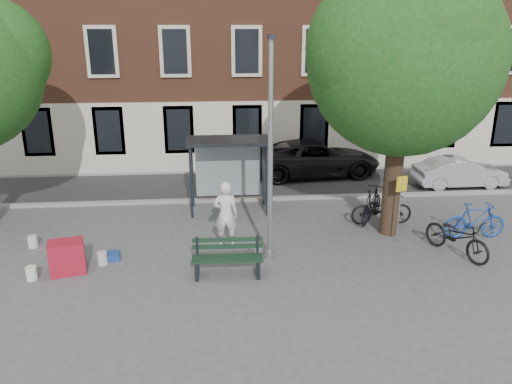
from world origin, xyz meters
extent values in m
plane|color=#4C4C4F|center=(0.00, 0.00, 0.00)|extent=(90.00, 90.00, 0.00)
cube|color=#28282B|center=(0.00, 7.00, 0.01)|extent=(40.00, 4.00, 0.01)
cube|color=gray|center=(0.00, 5.00, 0.06)|extent=(40.00, 0.25, 0.12)
cube|color=gray|center=(0.00, 9.00, 0.06)|extent=(40.00, 0.25, 0.12)
cube|color=brown|center=(0.00, 13.00, 7.00)|extent=(30.00, 8.00, 14.00)
cylinder|color=#9EA0A3|center=(0.00, 0.00, 3.00)|extent=(0.14, 0.14, 6.00)
cylinder|color=#9EA0A3|center=(0.00, 0.00, 0.12)|extent=(0.28, 0.28, 0.24)
cube|color=#1E2328|center=(0.00, 0.00, 6.05)|extent=(0.18, 0.35, 0.12)
cylinder|color=black|center=(4.00, 1.50, 1.70)|extent=(0.56, 0.56, 3.40)
sphere|color=#164615|center=(4.00, 1.50, 5.40)|extent=(5.60, 5.60, 5.60)
sphere|color=#164615|center=(4.90, 1.90, 5.90)|extent=(3.92, 3.92, 3.92)
sphere|color=#164615|center=(3.20, 1.20, 5.70)|extent=(4.20, 4.20, 4.20)
sphere|color=#164615|center=(4.20, 0.60, 6.00)|extent=(3.64, 3.64, 3.64)
cube|color=#1E2328|center=(-2.30, 3.40, 1.25)|extent=(0.08, 0.08, 2.50)
cube|color=#1E2328|center=(0.30, 3.40, 1.25)|extent=(0.08, 0.08, 2.50)
cube|color=#1E2328|center=(-2.30, 4.60, 1.25)|extent=(0.08, 0.08, 2.50)
cube|color=#1E2328|center=(0.30, 4.60, 1.25)|extent=(0.08, 0.08, 2.50)
cube|color=#1E2328|center=(-1.00, 4.00, 2.56)|extent=(2.85, 1.45, 0.12)
cube|color=#8C999E|center=(-1.00, 4.60, 1.38)|extent=(2.34, 0.04, 2.00)
cube|color=#1E2328|center=(0.30, 4.00, 1.38)|extent=(0.12, 1.14, 2.12)
cube|color=#D84C19|center=(0.37, 4.00, 1.38)|extent=(0.02, 0.90, 1.62)
imported|color=silver|center=(-1.20, 1.00, 1.00)|extent=(0.76, 0.53, 2.01)
cube|color=#1E2328|center=(-2.02, -0.94, 0.24)|extent=(0.10, 0.59, 0.48)
cube|color=#1E2328|center=(-0.42, -0.99, 0.24)|extent=(0.10, 0.59, 0.48)
cube|color=black|center=(-1.23, -1.16, 0.50)|extent=(1.87, 0.19, 0.04)
cube|color=black|center=(-1.22, -0.96, 0.50)|extent=(1.87, 0.19, 0.04)
cube|color=black|center=(-1.21, -0.77, 0.50)|extent=(1.87, 0.19, 0.04)
cube|color=black|center=(-1.21, -0.66, 0.72)|extent=(1.87, 0.11, 0.11)
cube|color=black|center=(-1.21, -0.66, 0.91)|extent=(1.87, 0.11, 0.11)
imported|color=black|center=(4.00, 2.27, 0.54)|extent=(2.04, 0.73, 1.07)
imported|color=#1B4295|center=(6.50, 0.88, 0.58)|extent=(1.94, 0.57, 1.16)
imported|color=black|center=(5.38, -0.25, 0.58)|extent=(1.63, 2.31, 1.15)
imported|color=black|center=(3.75, 2.58, 0.60)|extent=(1.61, 1.96, 1.20)
imported|color=black|center=(2.97, 8.22, 0.78)|extent=(5.87, 3.14, 1.57)
imported|color=#A5A7AC|center=(8.53, 6.00, 0.61)|extent=(3.72, 1.37, 1.22)
cube|color=maroon|center=(-5.48, -0.40, 0.45)|extent=(1.02, 0.80, 0.90)
cube|color=navy|center=(-4.52, 0.30, 0.10)|extent=(0.60, 0.47, 0.20)
cylinder|color=white|center=(-6.33, -0.72, 0.18)|extent=(0.36, 0.36, 0.36)
cylinder|color=silver|center=(-4.67, 0.02, 0.18)|extent=(0.35, 0.35, 0.36)
cylinder|color=silver|center=(-6.97, 1.36, 0.18)|extent=(0.32, 0.32, 0.36)
cylinder|color=#9EA0A3|center=(4.03, 0.83, 1.01)|extent=(0.04, 0.04, 2.03)
cube|color=gold|center=(4.03, 0.83, 1.86)|extent=(0.36, 0.12, 0.47)
camera|label=1|loc=(-1.50, -12.84, 6.28)|focal=35.00mm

